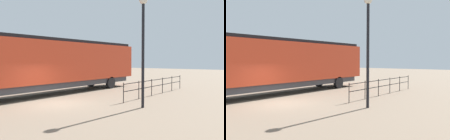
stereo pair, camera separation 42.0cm
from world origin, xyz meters
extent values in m
plane|color=#84705B|center=(0.00, 0.00, 0.00)|extent=(120.00, 120.00, 0.00)
cube|color=red|center=(-3.45, 2.24, 2.53)|extent=(2.82, 18.86, 3.07)
cube|color=black|center=(-3.45, 10.32, 2.07)|extent=(2.70, 2.69, 2.15)
cube|color=black|center=(-3.45, 2.24, 4.19)|extent=(2.53, 18.10, 0.24)
cube|color=#38383D|center=(-3.45, 2.24, 0.78)|extent=(2.53, 17.35, 0.45)
cylinder|color=black|center=(-4.71, 8.27, 0.55)|extent=(0.30, 1.10, 1.10)
cylinder|color=black|center=(-2.19, 8.27, 0.55)|extent=(0.30, 1.10, 1.10)
cylinder|color=black|center=(4.80, 2.18, 2.93)|extent=(0.16, 0.16, 5.85)
sphere|color=silver|center=(4.80, 2.18, 5.99)|extent=(0.48, 0.48, 0.48)
cube|color=black|center=(3.13, 7.30, 1.16)|extent=(0.04, 9.21, 0.04)
cube|color=black|center=(3.13, 7.30, 0.70)|extent=(0.04, 9.21, 0.04)
cylinder|color=black|center=(3.13, 2.69, 0.63)|extent=(0.05, 0.05, 1.26)
cylinder|color=black|center=(3.13, 4.54, 0.63)|extent=(0.05, 0.05, 1.26)
cylinder|color=black|center=(3.13, 6.38, 0.63)|extent=(0.05, 0.05, 1.26)
cylinder|color=black|center=(3.13, 8.22, 0.63)|extent=(0.05, 0.05, 1.26)
cylinder|color=black|center=(3.13, 10.06, 0.63)|extent=(0.05, 0.05, 1.26)
cylinder|color=black|center=(3.13, 11.90, 0.63)|extent=(0.05, 0.05, 1.26)
camera|label=1|loc=(11.51, -9.46, 2.67)|focal=38.33mm
camera|label=2|loc=(11.84, -9.20, 2.67)|focal=38.33mm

